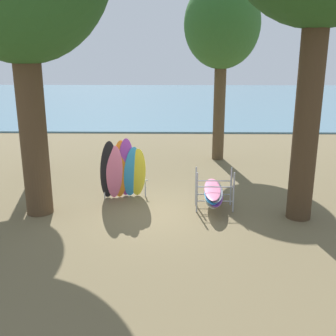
% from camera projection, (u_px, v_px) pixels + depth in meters
% --- Properties ---
extents(ground_plane, '(80.00, 80.00, 0.00)m').
position_uv_depth(ground_plane, '(152.00, 214.00, 12.17)').
color(ground_plane, brown).
extents(lake_water, '(80.00, 36.00, 0.10)m').
position_uv_depth(lake_water, '(169.00, 99.00, 41.47)').
color(lake_water, slate).
rests_on(lake_water, ground).
extents(tree_far_left_back, '(3.19, 3.19, 7.63)m').
position_uv_depth(tree_far_left_back, '(222.00, 27.00, 16.88)').
color(tree_far_left_back, brown).
rests_on(tree_far_left_back, ground).
extents(leaning_board_pile, '(1.61, 1.26, 2.19)m').
position_uv_depth(leaning_board_pile, '(123.00, 171.00, 12.96)').
color(leaning_board_pile, black).
rests_on(leaning_board_pile, ground).
extents(board_storage_rack, '(1.15, 2.13, 1.25)m').
position_uv_depth(board_storage_rack, '(213.00, 192.00, 12.45)').
color(board_storage_rack, '#9EA0A5').
rests_on(board_storage_rack, ground).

